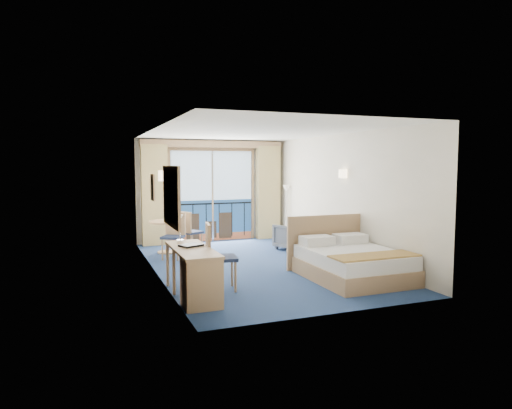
{
  "coord_description": "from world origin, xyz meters",
  "views": [
    {
      "loc": [
        -3.28,
        -8.56,
        2.04
      ],
      "look_at": [
        0.09,
        0.2,
        1.22
      ],
      "focal_mm": 32.0,
      "sensor_mm": 36.0,
      "label": 1
    }
  ],
  "objects_px": {
    "table_chair_b": "(174,233)",
    "nightstand": "(338,248)",
    "armchair": "(291,236)",
    "round_table": "(167,229)",
    "table_chair_a": "(189,229)",
    "floor_lamp": "(286,199)",
    "bed": "(351,262)",
    "desk_chair": "(216,253)",
    "desk": "(199,276)"
  },
  "relations": [
    {
      "from": "armchair",
      "to": "table_chair_b",
      "type": "distance_m",
      "value": 2.86
    },
    {
      "from": "desk_chair",
      "to": "bed",
      "type": "bearing_deg",
      "value": -82.87
    },
    {
      "from": "armchair",
      "to": "desk_chair",
      "type": "distance_m",
      "value": 3.92
    },
    {
      "from": "armchair",
      "to": "table_chair_a",
      "type": "bearing_deg",
      "value": -36.75
    },
    {
      "from": "table_chair_a",
      "to": "table_chair_b",
      "type": "bearing_deg",
      "value": 113.58
    },
    {
      "from": "round_table",
      "to": "table_chair_b",
      "type": "relative_size",
      "value": 0.83
    },
    {
      "from": "desk",
      "to": "floor_lamp",
      "type": "bearing_deg",
      "value": 53.02
    },
    {
      "from": "desk_chair",
      "to": "table_chair_b",
      "type": "height_order",
      "value": "desk_chair"
    },
    {
      "from": "table_chair_a",
      "to": "table_chair_b",
      "type": "height_order",
      "value": "table_chair_b"
    },
    {
      "from": "floor_lamp",
      "to": "table_chair_b",
      "type": "height_order",
      "value": "floor_lamp"
    },
    {
      "from": "desk",
      "to": "table_chair_b",
      "type": "relative_size",
      "value": 1.63
    },
    {
      "from": "nightstand",
      "to": "table_chair_b",
      "type": "height_order",
      "value": "table_chair_b"
    },
    {
      "from": "nightstand",
      "to": "desk",
      "type": "relative_size",
      "value": 0.34
    },
    {
      "from": "floor_lamp",
      "to": "desk_chair",
      "type": "bearing_deg",
      "value": -127.43
    },
    {
      "from": "bed",
      "to": "round_table",
      "type": "bearing_deg",
      "value": 126.7
    },
    {
      "from": "floor_lamp",
      "to": "table_chair_b",
      "type": "relative_size",
      "value": 1.49
    },
    {
      "from": "table_chair_b",
      "to": "round_table",
      "type": "bearing_deg",
      "value": 124.37
    },
    {
      "from": "floor_lamp",
      "to": "desk",
      "type": "distance_m",
      "value": 6.01
    },
    {
      "from": "nightstand",
      "to": "armchair",
      "type": "height_order",
      "value": "armchair"
    },
    {
      "from": "nightstand",
      "to": "desk_chair",
      "type": "distance_m",
      "value": 3.3
    },
    {
      "from": "bed",
      "to": "armchair",
      "type": "relative_size",
      "value": 2.88
    },
    {
      "from": "bed",
      "to": "round_table",
      "type": "xyz_separation_m",
      "value": [
        -2.66,
        3.57,
        0.27
      ]
    },
    {
      "from": "nightstand",
      "to": "table_chair_b",
      "type": "xyz_separation_m",
      "value": [
        -3.19,
        1.55,
        0.29
      ]
    },
    {
      "from": "desk",
      "to": "desk_chair",
      "type": "distance_m",
      "value": 0.82
    },
    {
      "from": "nightstand",
      "to": "armchair",
      "type": "bearing_deg",
      "value": 101.96
    },
    {
      "from": "bed",
      "to": "armchair",
      "type": "bearing_deg",
      "value": 85.76
    },
    {
      "from": "nightstand",
      "to": "table_chair_a",
      "type": "xyz_separation_m",
      "value": [
        -2.73,
        2.14,
        0.27
      ]
    },
    {
      "from": "armchair",
      "to": "desk",
      "type": "xyz_separation_m",
      "value": [
        -3.14,
        -3.49,
        0.11
      ]
    },
    {
      "from": "nightstand",
      "to": "desk_chair",
      "type": "xyz_separation_m",
      "value": [
        -3.04,
        -1.24,
        0.35
      ]
    },
    {
      "from": "floor_lamp",
      "to": "desk",
      "type": "xyz_separation_m",
      "value": [
        -3.59,
        -4.77,
        -0.71
      ]
    },
    {
      "from": "desk",
      "to": "armchair",
      "type": "bearing_deg",
      "value": 47.95
    },
    {
      "from": "bed",
      "to": "floor_lamp",
      "type": "height_order",
      "value": "floor_lamp"
    },
    {
      "from": "bed",
      "to": "nightstand",
      "type": "xyz_separation_m",
      "value": [
        0.56,
        1.35,
        -0.02
      ]
    },
    {
      "from": "nightstand",
      "to": "floor_lamp",
      "type": "bearing_deg",
      "value": 87.83
    },
    {
      "from": "armchair",
      "to": "bed",
      "type": "bearing_deg",
      "value": 61.94
    },
    {
      "from": "nightstand",
      "to": "round_table",
      "type": "distance_m",
      "value": 3.92
    },
    {
      "from": "armchair",
      "to": "round_table",
      "type": "relative_size",
      "value": 0.83
    },
    {
      "from": "armchair",
      "to": "round_table",
      "type": "height_order",
      "value": "round_table"
    },
    {
      "from": "table_chair_a",
      "to": "table_chair_b",
      "type": "relative_size",
      "value": 0.96
    },
    {
      "from": "table_chair_b",
      "to": "desk",
      "type": "bearing_deg",
      "value": -63.41
    },
    {
      "from": "nightstand",
      "to": "floor_lamp",
      "type": "xyz_separation_m",
      "value": [
        0.11,
        2.87,
        0.86
      ]
    },
    {
      "from": "desk_chair",
      "to": "round_table",
      "type": "xyz_separation_m",
      "value": [
        -0.18,
        3.46,
        -0.05
      ]
    },
    {
      "from": "armchair",
      "to": "desk",
      "type": "height_order",
      "value": "desk"
    },
    {
      "from": "bed",
      "to": "table_chair_b",
      "type": "distance_m",
      "value": 3.92
    },
    {
      "from": "table_chair_b",
      "to": "nightstand",
      "type": "bearing_deg",
      "value": 5.55
    },
    {
      "from": "round_table",
      "to": "table_chair_b",
      "type": "height_order",
      "value": "table_chair_b"
    },
    {
      "from": "bed",
      "to": "nightstand",
      "type": "distance_m",
      "value": 1.46
    },
    {
      "from": "armchair",
      "to": "floor_lamp",
      "type": "bearing_deg",
      "value": -133.01
    },
    {
      "from": "bed",
      "to": "desk_chair",
      "type": "distance_m",
      "value": 2.51
    },
    {
      "from": "nightstand",
      "to": "table_chair_b",
      "type": "bearing_deg",
      "value": 154.05
    }
  ]
}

